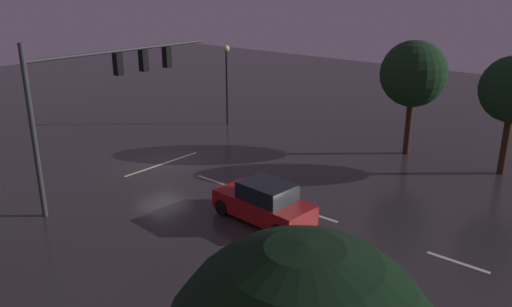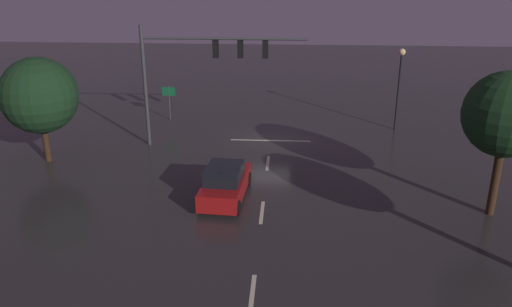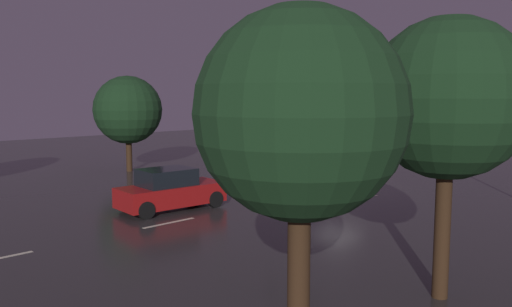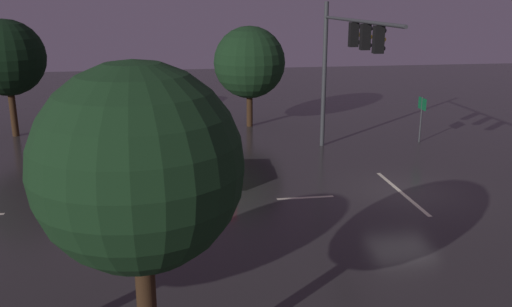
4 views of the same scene
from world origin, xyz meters
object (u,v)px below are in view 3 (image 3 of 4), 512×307
Objects in this scene: car_approaching at (170,190)px; route_sign at (282,140)px; tree_left_near at (448,99)px; tree_right_near at (128,110)px; traffic_signal_assembly at (261,86)px; tree_left_far at (300,116)px.

route_sign is (5.48, -12.61, 0.94)m from car_approaching.
tree_left_near is at bearing 142.46° from route_sign.
car_approaching is 0.77× the size of tree_right_near.
traffic_signal_assembly is at bearing 122.22° from route_sign.
tree_left_far is at bearing 133.48° from route_sign.
tree_left_near is (-17.41, 13.38, 2.82)m from route_sign.
traffic_signal_assembly is at bearing -42.95° from tree_left_far.
traffic_signal_assembly is 8.82m from car_approaching.
car_approaching is at bearing 113.50° from route_sign.
traffic_signal_assembly is at bearing -29.96° from tree_left_near.
traffic_signal_assembly is 2.14× the size of car_approaching.
tree_right_near is at bearing 58.70° from route_sign.
car_approaching is at bearing 157.97° from tree_right_near.
tree_right_near is (22.48, -5.04, -0.81)m from tree_left_near.
traffic_signal_assembly is 16.29m from tree_left_near.
tree_left_far reaches higher than car_approaching.
tree_left_near is 1.06× the size of tree_left_far.
traffic_signal_assembly reaches higher than tree_left_far.
tree_left_near reaches higher than car_approaching.
tree_left_near is 23.05m from tree_right_near.
traffic_signal_assembly reaches higher than tree_left_near.
tree_left_near reaches higher than tree_left_far.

